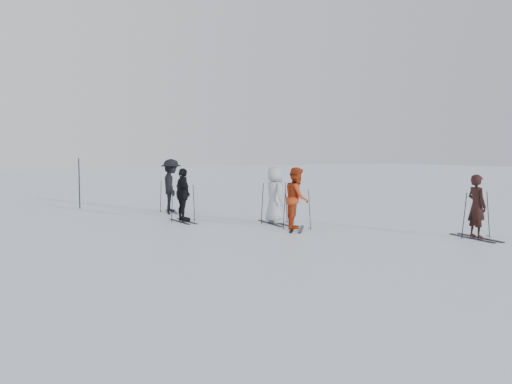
% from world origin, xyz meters
% --- Properties ---
extents(ground, '(120.00, 120.00, 0.00)m').
position_xyz_m(ground, '(0.00, 0.00, 0.00)').
color(ground, silver).
rests_on(ground, ground).
extents(skier_near_dark, '(0.48, 0.65, 1.61)m').
position_xyz_m(skier_near_dark, '(3.60, -4.08, 0.81)').
color(skier_near_dark, black).
rests_on(skier_near_dark, ground).
extents(skier_red, '(1.04, 1.08, 1.75)m').
position_xyz_m(skier_red, '(0.52, -0.44, 0.87)').
color(skier_red, '#AB3413').
rests_on(skier_red, ground).
extents(skier_grey, '(0.66, 0.91, 1.72)m').
position_xyz_m(skier_grey, '(0.66, 1.02, 0.86)').
color(skier_grey, '#A9AFB3').
rests_on(skier_grey, ground).
extents(skier_uphill_left, '(0.42, 0.98, 1.66)m').
position_xyz_m(skier_uphill_left, '(-1.62, 2.81, 0.83)').
color(skier_uphill_left, black).
rests_on(skier_uphill_left, ground).
extents(skier_uphill_far, '(1.05, 1.39, 1.91)m').
position_xyz_m(skier_uphill_far, '(-0.91, 5.64, 0.96)').
color(skier_uphill_far, black).
rests_on(skier_uphill_far, ground).
extents(skis_near_dark, '(1.82, 1.18, 1.24)m').
position_xyz_m(skis_near_dark, '(3.60, -4.08, 0.62)').
color(skis_near_dark, black).
rests_on(skis_near_dark, ground).
extents(skis_red, '(1.79, 1.65, 1.17)m').
position_xyz_m(skis_red, '(0.52, -0.44, 0.59)').
color(skis_red, black).
rests_on(skis_red, ground).
extents(skis_grey, '(1.91, 1.19, 1.31)m').
position_xyz_m(skis_grey, '(0.66, 1.02, 0.66)').
color(skis_grey, black).
rests_on(skis_grey, ground).
extents(skis_uphill_left, '(1.65, 0.89, 1.20)m').
position_xyz_m(skis_uphill_left, '(-1.62, 2.81, 0.60)').
color(skis_uphill_left, black).
rests_on(skis_uphill_left, ground).
extents(skis_uphill_far, '(1.88, 1.36, 1.23)m').
position_xyz_m(skis_uphill_far, '(-0.91, 5.64, 0.62)').
color(skis_uphill_far, black).
rests_on(skis_uphill_far, ground).
extents(piste_marker, '(0.04, 0.04, 1.94)m').
position_xyz_m(piste_marker, '(-3.53, 8.62, 0.97)').
color(piste_marker, black).
rests_on(piste_marker, ground).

